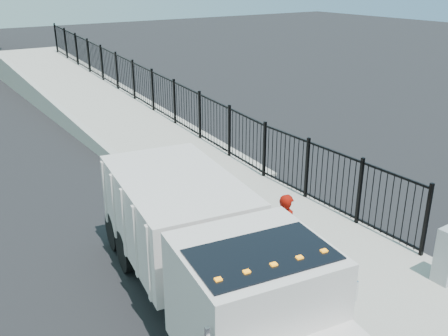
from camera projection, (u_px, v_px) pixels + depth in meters
ground at (250, 267)px, 11.56m from camera, size 120.00×120.00×0.00m
sidewalk at (374, 279)px, 11.00m from camera, size 3.55×12.00×0.12m
curb at (310, 309)px, 9.99m from camera, size 0.30×12.00×0.16m
ramp at (93, 109)px, 25.01m from camera, size 3.95×24.06×3.19m
iron_fence at (153, 104)px, 22.34m from camera, size 0.10×28.00×1.80m
truck at (207, 251)px, 9.52m from camera, size 3.41×7.60×2.51m
worker at (286, 229)px, 11.21m from camera, size 0.46×0.66×1.72m
debris at (326, 271)px, 11.11m from camera, size 0.32×0.32×0.08m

